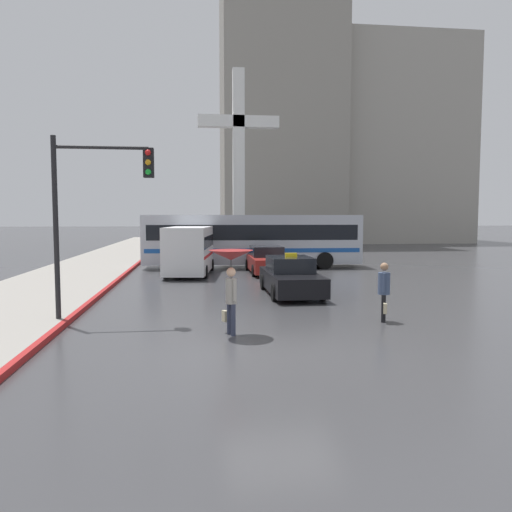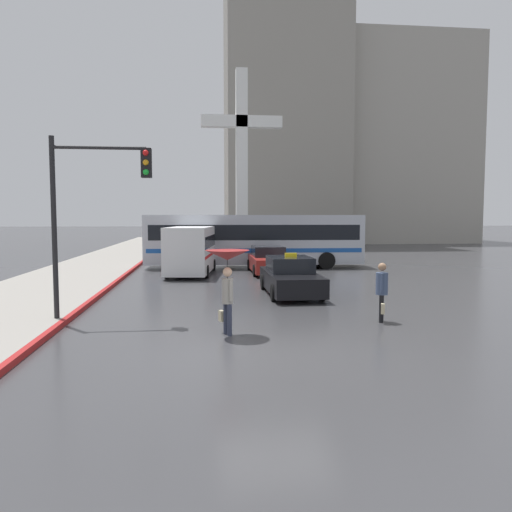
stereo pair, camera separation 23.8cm
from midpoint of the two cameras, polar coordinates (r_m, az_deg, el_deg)
name	(u,v)px [view 1 (the left image)]	position (r m, az deg, el deg)	size (l,w,h in m)	color
ground_plane	(282,352)	(11.07, 2.37, -10.92)	(300.00, 300.00, 0.00)	#38383A
taxi	(291,277)	(19.04, 3.62, -2.43)	(1.91, 4.72, 1.58)	black
sedan_red	(267,261)	(26.16, 0.98, -0.54)	(1.91, 4.74, 1.41)	maroon
ambulance_van	(190,248)	(25.81, -7.82, 0.91)	(2.67, 5.85, 2.44)	white
city_bus	(252,238)	(29.01, -0.70, 2.03)	(12.54, 3.08, 3.05)	#B2B7C1
pedestrian_with_umbrella	(231,265)	(12.35, -3.43, -1.05)	(1.10, 1.10, 2.12)	#2D3347
pedestrian_man	(384,288)	(14.41, 13.96, -3.53)	(0.43, 0.62, 1.67)	black
traffic_light	(96,195)	(14.40, -18.23, 6.62)	(2.71, 0.38, 5.12)	black
building_tower_near	(281,66)	(57.60, 2.75, 20.89)	(12.84, 8.85, 38.44)	gray
building_tower_far	(388,146)	(63.32, 14.77, 12.11)	(15.94, 12.90, 23.00)	#A39E93
monument_cross	(238,150)	(40.14, -2.19, 11.99)	(6.35, 0.90, 14.44)	white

